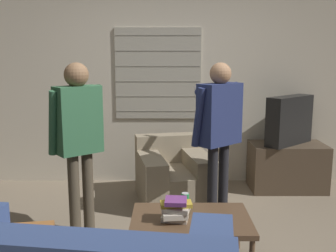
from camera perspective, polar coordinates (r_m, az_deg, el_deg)
name	(u,v)px	position (r m, az deg, el deg)	size (l,w,h in m)	color
wall_back	(163,84)	(5.05, -0.66, 6.13)	(5.20, 0.08, 2.55)	beige
armchair_beige	(173,176)	(4.50, 0.68, -7.22)	(0.94, 1.03, 0.71)	gray
coffee_table	(190,222)	(3.16, 3.26, -13.77)	(0.93, 0.63, 0.40)	brown
tv_stand	(286,167)	(5.09, 16.79, -5.65)	(0.90, 0.52, 0.57)	#4C3D2D
tv	(289,120)	(4.97, 17.11, 0.81)	(0.67, 0.62, 0.59)	black
person_left_standing	(77,129)	(3.55, -13.01, -0.45)	(0.48, 0.80, 1.58)	#4C4233
person_right_standing	(218,122)	(3.83, 7.26, 0.53)	(0.53, 0.83, 1.58)	black
book_stack	(175,210)	(3.05, 1.01, -12.07)	(0.25, 0.19, 0.18)	beige
soda_can	(185,200)	(3.31, 2.41, -10.74)	(0.07, 0.07, 0.13)	#238E47
spare_remote	(170,211)	(3.23, 0.29, -12.26)	(0.10, 0.13, 0.02)	white
floor_fan	(216,178)	(4.89, 7.04, -7.52)	(0.28, 0.20, 0.35)	black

